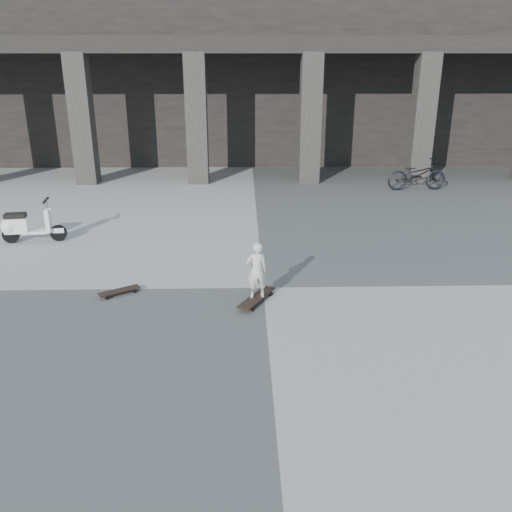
{
  "coord_description": "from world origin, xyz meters",
  "views": [
    {
      "loc": [
        -0.35,
        -8.93,
        3.99
      ],
      "look_at": [
        -0.13,
        -0.09,
        0.65
      ],
      "focal_mm": 38.0,
      "sensor_mm": 36.0,
      "label": 1
    }
  ],
  "objects_px": {
    "longboard": "(257,298)",
    "skateboard_spare": "(119,291)",
    "bicycle": "(417,175)",
    "scooter": "(22,226)",
    "child": "(257,270)"
  },
  "relations": [
    {
      "from": "longboard",
      "to": "skateboard_spare",
      "type": "bearing_deg",
      "value": 110.91
    },
    {
      "from": "child",
      "to": "skateboard_spare",
      "type": "bearing_deg",
      "value": -20.24
    },
    {
      "from": "longboard",
      "to": "child",
      "type": "xyz_separation_m",
      "value": [
        0.0,
        -0.0,
        0.51
      ]
    },
    {
      "from": "skateboard_spare",
      "to": "scooter",
      "type": "distance_m",
      "value": 3.96
    },
    {
      "from": "longboard",
      "to": "bicycle",
      "type": "relative_size",
      "value": 0.54
    },
    {
      "from": "longboard",
      "to": "scooter",
      "type": "height_order",
      "value": "scooter"
    },
    {
      "from": "child",
      "to": "bicycle",
      "type": "bearing_deg",
      "value": -134.49
    },
    {
      "from": "longboard",
      "to": "bicycle",
      "type": "distance_m",
      "value": 9.41
    },
    {
      "from": "longboard",
      "to": "scooter",
      "type": "bearing_deg",
      "value": 87.26
    },
    {
      "from": "scooter",
      "to": "longboard",
      "type": "bearing_deg",
      "value": -38.88
    },
    {
      "from": "longboard",
      "to": "scooter",
      "type": "distance_m",
      "value": 6.06
    },
    {
      "from": "longboard",
      "to": "skateboard_spare",
      "type": "height_order",
      "value": "longboard"
    },
    {
      "from": "child",
      "to": "scooter",
      "type": "bearing_deg",
      "value": -43.88
    },
    {
      "from": "longboard",
      "to": "child",
      "type": "height_order",
      "value": "child"
    },
    {
      "from": "skateboard_spare",
      "to": "bicycle",
      "type": "bearing_deg",
      "value": 12.71
    }
  ]
}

